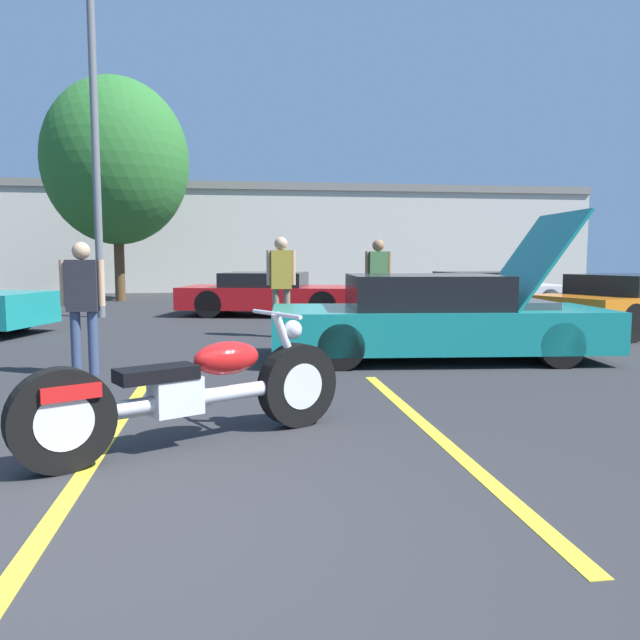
% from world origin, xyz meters
% --- Properties ---
extents(ground_plane, '(80.00, 80.00, 0.00)m').
position_xyz_m(ground_plane, '(0.00, 0.00, 0.00)').
color(ground_plane, '#2D2D30').
extents(parking_stripe_middle, '(0.12, 4.74, 0.01)m').
position_xyz_m(parking_stripe_middle, '(-0.29, 1.65, 0.00)').
color(parking_stripe_middle, yellow).
rests_on(parking_stripe_middle, ground).
extents(parking_stripe_back, '(0.12, 4.74, 0.01)m').
position_xyz_m(parking_stripe_back, '(2.32, 1.65, 0.00)').
color(parking_stripe_back, yellow).
rests_on(parking_stripe_back, ground).
extents(far_building, '(32.00, 4.20, 4.40)m').
position_xyz_m(far_building, '(0.00, 24.19, 2.34)').
color(far_building, beige).
rests_on(far_building, ground).
extents(light_pole, '(1.21, 0.28, 8.84)m').
position_xyz_m(light_pole, '(-2.33, 12.16, 4.81)').
color(light_pole, slate).
rests_on(light_pole, ground).
extents(tree_background, '(4.55, 4.55, 7.05)m').
position_xyz_m(tree_background, '(-2.90, 17.70, 4.43)').
color(tree_background, brown).
rests_on(tree_background, ground).
extents(motorcycle, '(2.38, 1.40, 0.99)m').
position_xyz_m(motorcycle, '(0.40, 1.56, 0.42)').
color(motorcycle, black).
rests_on(motorcycle, ground).
extents(show_car_hood_open, '(4.74, 2.19, 2.06)m').
position_xyz_m(show_car_hood_open, '(3.56, 5.22, 0.58)').
color(show_car_hood_open, teal).
rests_on(show_car_hood_open, ground).
extents(parked_car_mid_left_row, '(4.67, 2.93, 1.05)m').
position_xyz_m(parked_car_mid_left_row, '(1.62, 12.13, 0.52)').
color(parked_car_mid_left_row, red).
rests_on(parked_car_mid_left_row, ground).
extents(parked_car_mid_right_row, '(4.52, 2.23, 1.04)m').
position_xyz_m(parked_car_mid_right_row, '(7.35, 12.69, 0.51)').
color(parked_car_mid_right_row, silver).
rests_on(parked_car_mid_right_row, ground).
extents(parked_car_right_row, '(4.37, 3.03, 1.11)m').
position_xyz_m(parked_car_right_row, '(8.17, 7.55, 0.54)').
color(parked_car_right_row, orange).
rests_on(parked_car_right_row, ground).
extents(spectator_by_show_car, '(0.52, 0.21, 1.61)m').
position_xyz_m(spectator_by_show_car, '(-1.08, 4.64, 0.95)').
color(spectator_by_show_car, '#38476B').
rests_on(spectator_by_show_car, ground).
extents(spectator_midground, '(0.52, 0.23, 1.77)m').
position_xyz_m(spectator_midground, '(3.53, 8.77, 1.06)').
color(spectator_midground, '#38476B').
rests_on(spectator_midground, ground).
extents(spectator_far_lot, '(0.52, 0.23, 1.79)m').
position_xyz_m(spectator_far_lot, '(1.56, 7.93, 1.07)').
color(spectator_far_lot, gray).
rests_on(spectator_far_lot, ground).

